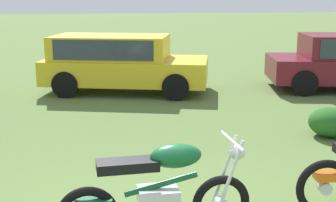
{
  "coord_description": "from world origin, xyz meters",
  "views": [
    {
      "loc": [
        -0.51,
        -4.04,
        2.41
      ],
      "look_at": [
        0.49,
        2.42,
        0.9
      ],
      "focal_mm": 48.97,
      "sensor_mm": 36.0,
      "label": 1
    }
  ],
  "objects": [
    {
      "name": "motorcycle_green",
      "position": [
        0.05,
        0.16,
        0.49
      ],
      "size": [
        1.98,
        0.64,
        1.02
      ],
      "rotation": [
        0.0,
        0.0,
        0.05
      ],
      "color": "black",
      "rests_on": "ground"
    },
    {
      "name": "car_yellow",
      "position": [
        0.03,
        7.57,
        0.83
      ],
      "size": [
        4.41,
        2.84,
        1.43
      ],
      "rotation": [
        0.0,
        0.0,
        -0.26
      ],
      "color": "gold",
      "rests_on": "ground"
    },
    {
      "name": "shrub_low",
      "position": [
        3.47,
        3.13,
        0.26
      ],
      "size": [
        0.75,
        0.73,
        0.51
      ],
      "color": "#235C1E",
      "rests_on": "ground"
    }
  ]
}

